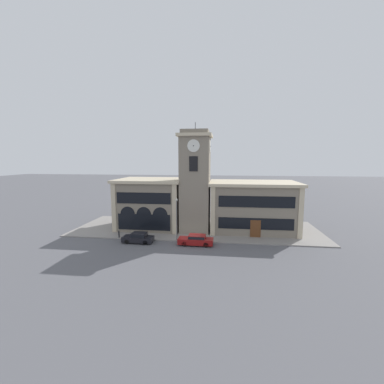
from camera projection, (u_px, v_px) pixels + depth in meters
The scene contains 9 objects.
ground_plane at pixel (191, 242), 35.90m from camera, with size 300.00×300.00×0.00m, color #56565B.
sidewalk_kerb at pixel (196, 229), 42.62m from camera, with size 39.55×13.66×0.15m.
clock_tower at pixel (195, 182), 40.11m from camera, with size 5.19×5.19×17.13m.
town_hall_left_wing at pixel (151, 203), 43.55m from camera, with size 11.04×9.29×8.25m.
town_hall_right_wing at pixel (253, 206), 41.47m from camera, with size 13.93×9.29×7.96m.
parked_car_near at pixel (138, 237), 35.60m from camera, with size 4.26×1.88×1.41m.
parked_car_mid at pixel (196, 240), 34.59m from camera, with size 4.75×1.84×1.41m.
street_lamp at pixel (177, 213), 35.95m from camera, with size 0.36×0.36×5.94m.
bollard at pixel (119, 234), 37.41m from camera, with size 0.18×0.18×1.06m.
Camera 1 is at (4.55, -34.42, 11.53)m, focal length 24.00 mm.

